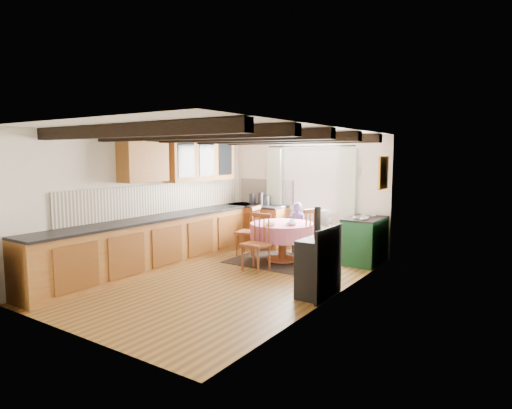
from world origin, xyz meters
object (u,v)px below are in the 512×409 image
Objects in this scene: chair_left at (248,230)px; chair_right at (320,238)px; child_far at (297,228)px; cast_iron_stove at (317,252)px; aga_range at (364,240)px; child_right at (325,238)px; cup at (292,222)px; chair_near at (256,242)px; dining_table at (282,242)px.

chair_right is (1.62, -0.06, 0.02)m from chair_left.
cast_iron_stove is at bearing 112.36° from child_far.
child_right is (-0.51, -0.67, 0.08)m from aga_range.
aga_range is (0.57, 0.74, -0.09)m from chair_right.
chair_right is at bearing 8.63° from cup.
chair_left is at bearing 102.68° from chair_right.
chair_near is 0.95× the size of chair_right.
cup is at bearing -14.12° from dining_table.
chair_left is 1.62m from chair_right.
dining_table is 0.84m from child_right.
chair_near is at bearing 79.29° from child_far.
chair_right is at bearing 141.35° from child_right.
dining_table is at bearing 134.07° from cast_iron_stove.
cup is (-0.53, -0.08, 0.26)m from chair_right.
cast_iron_stove reaches higher than child_right.
cast_iron_stove reaches higher than chair_left.
chair_near is 0.94× the size of child_far.
child_right is at bearing 132.17° from child_far.
chair_right is at bearing -127.32° from aga_range.
cast_iron_stove is 1.21× the size of child_far.
chair_left is 1.02m from child_far.
child_right reaches higher than chair_near.
child_right is at bearing 6.98° from dining_table.
dining_table is 1.17× the size of chair_right.
chair_left is at bearing 174.43° from dining_table.
dining_table is 1.54m from aga_range.
cast_iron_stove reaches higher than chair_near.
child_far is at bearing -179.95° from aga_range.
child_right is 0.66m from cup.
chair_right reaches higher than chair_left.
cast_iron_stove is (1.44, -1.49, 0.28)m from dining_table.
chair_near is at bearing -94.52° from dining_table.
cast_iron_stove is at bearing -140.95° from chair_right.
chair_right reaches higher than aga_range.
child_right is at bearing -22.91° from chair_right.
aga_range is (2.19, 0.68, -0.07)m from chair_left.
child_right is at bearing 48.68° from chair_near.
chair_right is 1.00× the size of child_right.
child_far reaches higher than dining_table.
dining_table is at bearing 96.10° from child_right.
chair_right is at bearing 48.13° from chair_near.
child_far is (-1.43, -0.00, 0.10)m from aga_range.
dining_table is 0.87m from chair_left.
dining_table is at bearing 85.35° from child_far.
chair_right reaches higher than chair_near.
chair_right reaches higher than cup.
dining_table is 1.29× the size of aga_range.
child_far is at bearing 53.23° from child_right.
chair_right is (0.76, 0.02, 0.16)m from dining_table.
aga_range is 0.84m from child_right.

